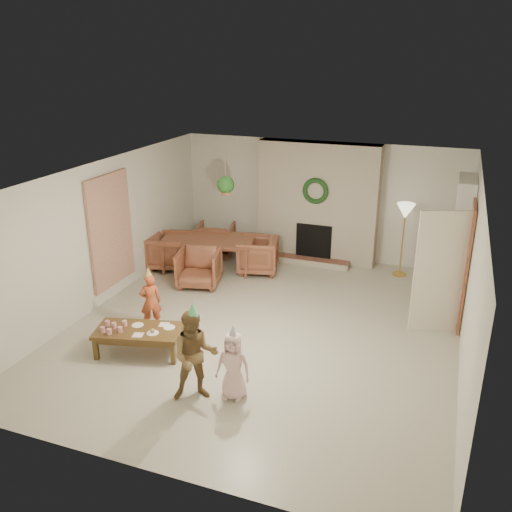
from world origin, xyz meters
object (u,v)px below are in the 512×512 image
at_px(dining_chair_near, 199,268).
at_px(child_plaid, 195,356).
at_px(child_red, 151,302).
at_px(coffee_table_top, 139,331).
at_px(dining_chair_left, 169,251).
at_px(dining_chair_far, 216,240).
at_px(dining_chair_right, 258,255).
at_px(child_pink, 233,366).
at_px(dining_table, 208,254).

relative_size(dining_chair_near, child_plaid, 0.65).
bearing_deg(child_red, coffee_table_top, 69.69).
bearing_deg(dining_chair_near, dining_chair_left, 135.00).
bearing_deg(child_red, child_plaid, 98.66).
height_order(coffee_table_top, child_red, child_red).
height_order(dining_chair_far, dining_chair_right, same).
relative_size(dining_chair_near, child_pink, 0.85).
distance_m(child_red, child_plaid, 2.10).
bearing_deg(child_red, dining_chair_far, -120.92).
height_order(dining_chair_far, child_plaid, child_plaid).
relative_size(dining_table, dining_chair_near, 2.34).
relative_size(dining_table, child_plaid, 1.51).
height_order(dining_chair_right, child_red, child_red).
relative_size(dining_chair_near, dining_chair_left, 1.00).
bearing_deg(dining_chair_left, coffee_table_top, -171.80).
bearing_deg(dining_chair_left, dining_chair_near, -135.00).
bearing_deg(dining_chair_right, coffee_table_top, -21.97).
height_order(dining_chair_near, child_red, child_red).
bearing_deg(dining_chair_far, dining_chair_near, 90.00).
xyz_separation_m(dining_table, dining_chair_left, (-0.79, -0.18, 0.03)).
relative_size(dining_chair_near, dining_chair_far, 1.00).
bearing_deg(dining_chair_near, dining_chair_far, 90.00).
distance_m(dining_chair_left, dining_chair_right, 1.83).
xyz_separation_m(dining_chair_near, child_plaid, (1.54, -3.26, 0.25)).
bearing_deg(dining_table, coffee_table_top, -95.67).
height_order(dining_table, dining_chair_near, dining_chair_near).
bearing_deg(dining_table, dining_chair_right, -0.00).
distance_m(coffee_table_top, child_red, 0.78).
bearing_deg(dining_chair_near, child_red, -102.40).
height_order(dining_chair_left, child_pink, child_pink).
xyz_separation_m(child_red, child_plaid, (1.51, -1.45, 0.15)).
bearing_deg(child_plaid, dining_chair_left, 95.84).
height_order(dining_table, dining_chair_left, dining_chair_left).
height_order(dining_chair_near, dining_chair_far, same).
xyz_separation_m(dining_chair_far, child_red, (0.39, -3.39, 0.11)).
bearing_deg(child_red, dining_table, -122.95).
bearing_deg(dining_table, child_pink, -73.89).
bearing_deg(dining_chair_far, dining_chair_left, 45.00).
height_order(dining_chair_far, dining_chair_left, same).
distance_m(dining_table, coffee_table_top, 3.37).
bearing_deg(dining_table, child_red, -98.55).
distance_m(dining_chair_far, dining_chair_right, 1.31).
distance_m(dining_chair_left, child_plaid, 4.62).
xyz_separation_m(dining_chair_right, coffee_table_top, (-0.56, -3.57, -0.00)).
distance_m(dining_table, child_red, 2.61).
distance_m(dining_chair_right, child_plaid, 4.35).
xyz_separation_m(dining_chair_left, child_pink, (2.96, -3.69, 0.10)).
bearing_deg(dining_table, dining_chair_left, -180.00).
distance_m(coffee_table_top, child_plaid, 1.49).
distance_m(dining_chair_right, child_red, 2.94).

